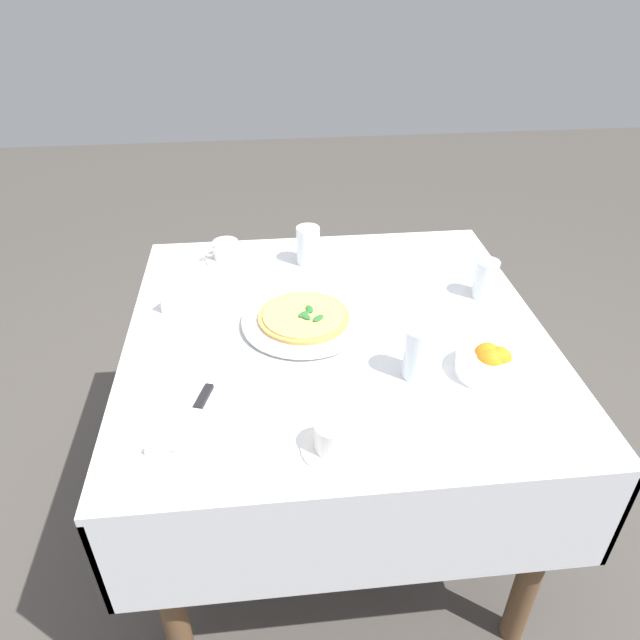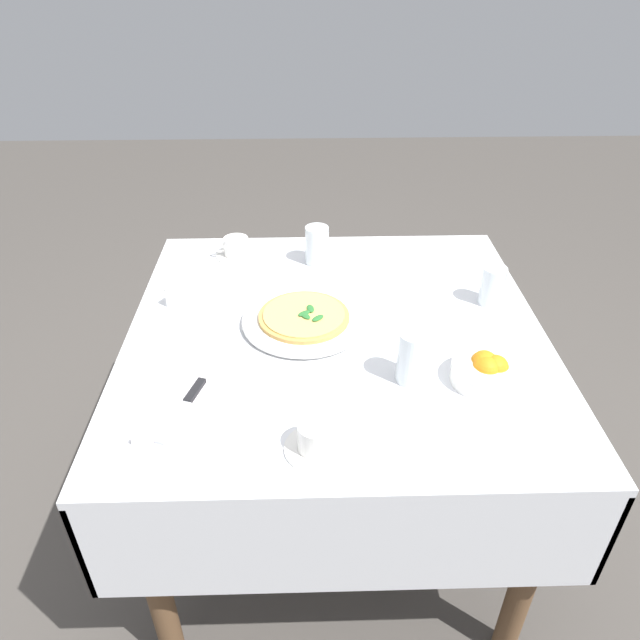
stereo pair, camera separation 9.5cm
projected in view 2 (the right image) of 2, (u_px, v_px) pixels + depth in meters
The scene contains 13 objects.
ground_plane at pixel (333, 514), 1.90m from camera, with size 8.00×8.00×0.00m, color #4C4742.
dining_table at pixel (335, 371), 1.57m from camera, with size 1.05×1.05×0.74m.
pizza_plate at pixel (304, 320), 1.50m from camera, with size 0.32×0.32×0.02m.
pizza at pixel (304, 316), 1.49m from camera, with size 0.23×0.23×0.02m.
coffee_cup_far_right at pixel (317, 438), 1.13m from camera, with size 0.13×0.13×0.07m.
coffee_cup_near_left at pixel (236, 248), 1.80m from camera, with size 0.13×0.13×0.06m.
water_glass_far_left at pixel (492, 287), 1.57m from camera, with size 0.06×0.06×0.11m.
water_glass_near_right at pixel (317, 247), 1.75m from camera, with size 0.07×0.07×0.12m.
water_glass_left_edge at pixel (412, 360), 1.29m from camera, with size 0.07×0.07×0.13m.
napkin_folded at pixel (186, 410), 1.23m from camera, with size 0.25×0.19×0.02m.
dinner_knife at pixel (184, 406), 1.22m from camera, with size 0.19×0.08×0.01m.
citrus_bowl at pixel (486, 370), 1.31m from camera, with size 0.15×0.15×0.07m.
menu_card at pixel (177, 290), 1.59m from camera, with size 0.08×0.05×0.06m.
Camera 2 is at (1.22, -0.07, 1.59)m, focal length 32.94 mm.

